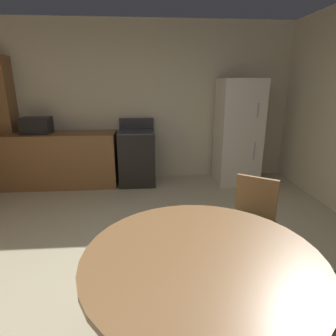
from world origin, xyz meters
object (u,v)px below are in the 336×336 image
(microwave, at_px, (36,125))
(chair_northeast, at_px, (251,219))
(refrigerator, at_px, (238,132))
(oven_range, at_px, (137,157))
(dining_table, at_px, (201,278))

(microwave, height_order, chair_northeast, microwave)
(refrigerator, bearing_deg, oven_range, 178.21)
(oven_range, height_order, dining_table, oven_range)
(dining_table, bearing_deg, refrigerator, 69.00)
(refrigerator, relative_size, chair_northeast, 2.02)
(oven_range, distance_m, microwave, 1.70)
(dining_table, xyz_separation_m, chair_northeast, (0.64, 0.89, -0.11))
(microwave, bearing_deg, chair_northeast, -42.12)
(refrigerator, height_order, chair_northeast, refrigerator)
(oven_range, bearing_deg, microwave, -179.87)
(dining_table, bearing_deg, chair_northeast, 54.45)
(microwave, bearing_deg, refrigerator, -0.86)
(dining_table, height_order, chair_northeast, chair_northeast)
(refrigerator, xyz_separation_m, dining_table, (-1.26, -3.28, -0.27))
(refrigerator, distance_m, microwave, 3.33)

